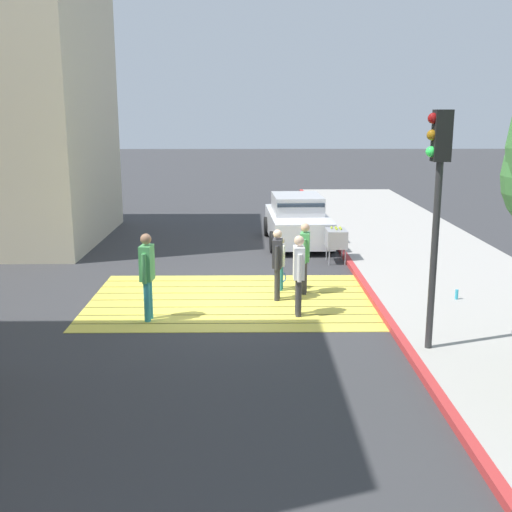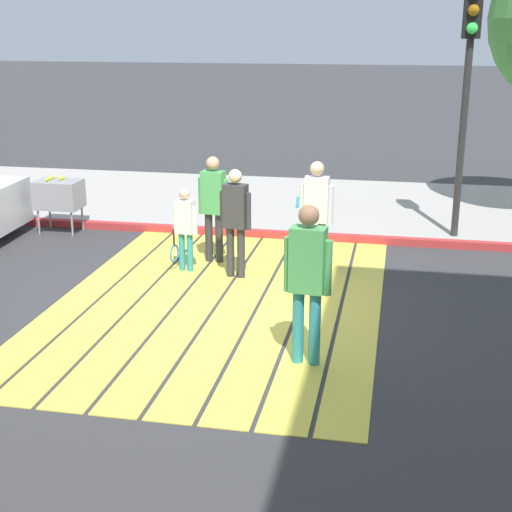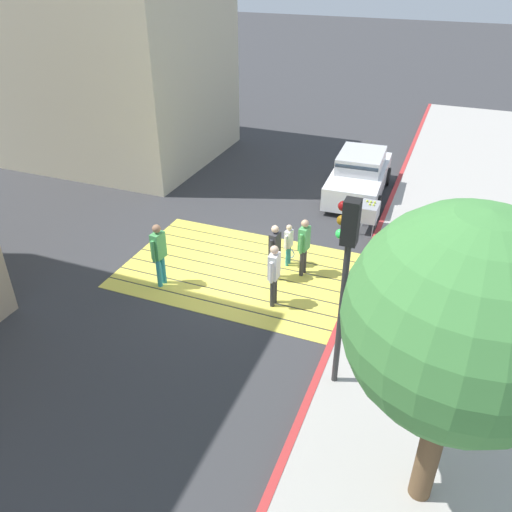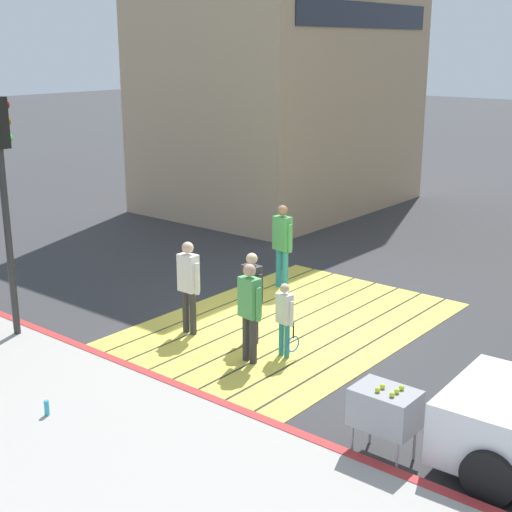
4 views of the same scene
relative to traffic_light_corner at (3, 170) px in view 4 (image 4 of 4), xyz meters
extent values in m
plane|color=#38383A|center=(3.58, -3.31, -3.04)|extent=(120.00, 120.00, 0.00)
cube|color=#EAD64C|center=(3.58, -5.23, -3.03)|extent=(6.40, 0.50, 0.01)
cube|color=#EAD64C|center=(3.58, -4.68, -3.03)|extent=(6.40, 0.50, 0.01)
cube|color=#EAD64C|center=(3.58, -4.13, -3.03)|extent=(6.40, 0.50, 0.01)
cube|color=#EAD64C|center=(3.58, -3.58, -3.03)|extent=(6.40, 0.50, 0.01)
cube|color=#EAD64C|center=(3.58, -3.03, -3.03)|extent=(6.40, 0.50, 0.01)
cube|color=#EAD64C|center=(3.58, -2.48, -3.03)|extent=(6.40, 0.50, 0.01)
cube|color=#EAD64C|center=(3.58, -1.93, -3.03)|extent=(6.40, 0.50, 0.01)
cube|color=#EAD64C|center=(3.58, -1.38, -3.03)|extent=(6.40, 0.50, 0.01)
cube|color=#ADA8A0|center=(-2.02, -3.31, -2.98)|extent=(4.80, 40.00, 0.12)
cube|color=#BC3333|center=(0.33, -3.31, -2.97)|extent=(0.16, 40.00, 0.13)
cube|color=tan|center=(12.08, 3.39, 2.28)|extent=(8.00, 6.00, 10.63)
cube|color=#232B38|center=(12.08, 0.37, 2.81)|extent=(6.80, 0.03, 0.70)
cylinder|color=black|center=(0.64, -8.38, -2.71)|extent=(0.25, 0.67, 0.66)
cylinder|color=#2D2D2D|center=(-0.02, 0.00, -1.34)|extent=(0.12, 0.12, 3.40)
sphere|color=maroon|center=(0.14, 0.00, 1.06)|extent=(0.18, 0.18, 0.18)
sphere|color=#956310|center=(0.14, 0.00, 0.79)|extent=(0.18, 0.18, 0.18)
sphere|color=#35FF59|center=(0.14, 0.00, 0.52)|extent=(0.18, 0.18, 0.18)
cube|color=#99999E|center=(0.68, -6.98, -2.34)|extent=(0.56, 0.80, 0.50)
cylinder|color=#99999E|center=(0.90, -6.66, -2.81)|extent=(0.04, 0.04, 0.45)
cylinder|color=#99999E|center=(0.45, -6.66, -2.81)|extent=(0.04, 0.04, 0.45)
cylinder|color=#99999E|center=(0.90, -7.30, -2.81)|extent=(0.04, 0.04, 0.45)
cylinder|color=#99999E|center=(0.45, -7.30, -2.81)|extent=(0.04, 0.04, 0.45)
sphere|color=#CCE033|center=(0.56, -7.13, -2.05)|extent=(0.07, 0.07, 0.07)
sphere|color=#CCE033|center=(0.68, -7.13, -2.05)|extent=(0.07, 0.07, 0.07)
sphere|color=#CCE033|center=(0.80, -7.13, -2.05)|extent=(0.07, 0.07, 0.07)
sphere|color=#CCE033|center=(0.56, -6.93, -2.05)|extent=(0.07, 0.07, 0.07)
sphere|color=#CCE033|center=(0.68, -6.93, -2.05)|extent=(0.07, 0.07, 0.07)
cylinder|color=#33A5BF|center=(-1.48, -2.93, -2.81)|extent=(0.07, 0.07, 0.22)
cylinder|color=teal|center=(5.24, -1.81, -2.61)|extent=(0.13, 0.13, 0.86)
cylinder|color=teal|center=(5.22, -2.00, -2.61)|extent=(0.13, 0.13, 0.86)
cube|color=#4CA559|center=(5.23, -1.90, -1.81)|extent=(0.27, 0.40, 0.72)
sphere|color=#9E7051|center=(5.23, -1.90, -1.32)|extent=(0.22, 0.22, 0.22)
cylinder|color=#4CA559|center=(5.25, -1.69, -1.89)|extent=(0.09, 0.09, 0.61)
cylinder|color=#4CA559|center=(5.20, -2.12, -1.89)|extent=(0.09, 0.09, 0.61)
cylinder|color=#333338|center=(2.12, -2.08, -2.63)|extent=(0.12, 0.12, 0.81)
cylinder|color=#333338|center=(2.12, -2.26, -2.63)|extent=(0.12, 0.12, 0.81)
cube|color=white|center=(2.12, -2.17, -1.88)|extent=(0.22, 0.36, 0.68)
sphere|color=beige|center=(2.12, -2.17, -1.42)|extent=(0.21, 0.21, 0.21)
cylinder|color=white|center=(2.12, -1.96, -1.95)|extent=(0.09, 0.09, 0.58)
cylinder|color=white|center=(2.12, -2.38, -1.95)|extent=(0.09, 0.09, 0.58)
cylinder|color=#333338|center=(2.53, -3.23, -2.65)|extent=(0.12, 0.12, 0.77)
cylinder|color=#333338|center=(2.51, -3.39, -2.65)|extent=(0.12, 0.12, 0.77)
cube|color=#333338|center=(2.52, -3.31, -1.94)|extent=(0.25, 0.36, 0.65)
sphere|color=beige|center=(2.52, -3.31, -1.50)|extent=(0.20, 0.20, 0.20)
cylinder|color=#333338|center=(2.54, -3.11, -2.00)|extent=(0.08, 0.08, 0.55)
cylinder|color=#333338|center=(2.49, -3.51, -2.00)|extent=(0.08, 0.08, 0.55)
cylinder|color=#333338|center=(1.87, -3.72, -2.64)|extent=(0.12, 0.12, 0.80)
cylinder|color=#333338|center=(1.84, -3.90, -2.64)|extent=(0.12, 0.12, 0.80)
cube|color=#4CA559|center=(1.86, -3.81, -1.90)|extent=(0.26, 0.38, 0.67)
sphere|color=tan|center=(1.86, -3.81, -1.45)|extent=(0.21, 0.21, 0.21)
cylinder|color=#4CA559|center=(1.88, -3.61, -1.97)|extent=(0.09, 0.09, 0.57)
cylinder|color=#4CA559|center=(1.83, -4.01, -1.97)|extent=(0.09, 0.09, 0.57)
cylinder|color=teal|center=(2.40, -4.05, -2.73)|extent=(0.09, 0.09, 0.61)
cylinder|color=teal|center=(2.38, -4.18, -2.73)|extent=(0.09, 0.09, 0.61)
cube|color=white|center=(2.39, -4.12, -2.17)|extent=(0.20, 0.29, 0.51)
sphere|color=beige|center=(2.39, -4.12, -1.82)|extent=(0.16, 0.16, 0.16)
cylinder|color=white|center=(2.41, -3.96, -2.22)|extent=(0.07, 0.07, 0.43)
cylinder|color=white|center=(2.37, -4.28, -2.22)|extent=(0.07, 0.07, 0.43)
cylinder|color=black|center=(2.39, -4.30, -2.52)|extent=(0.03, 0.03, 0.28)
torus|color=blue|center=(2.39, -4.30, -2.76)|extent=(0.28, 0.06, 0.28)
camera|label=1|loc=(3.16, 10.48, 1.17)|focal=44.13mm
camera|label=2|loc=(12.71, -1.00, 0.61)|focal=51.77mm
camera|label=3|loc=(-1.43, 7.98, 4.89)|focal=36.35mm
camera|label=4|loc=(-6.69, -10.93, 2.02)|focal=51.30mm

